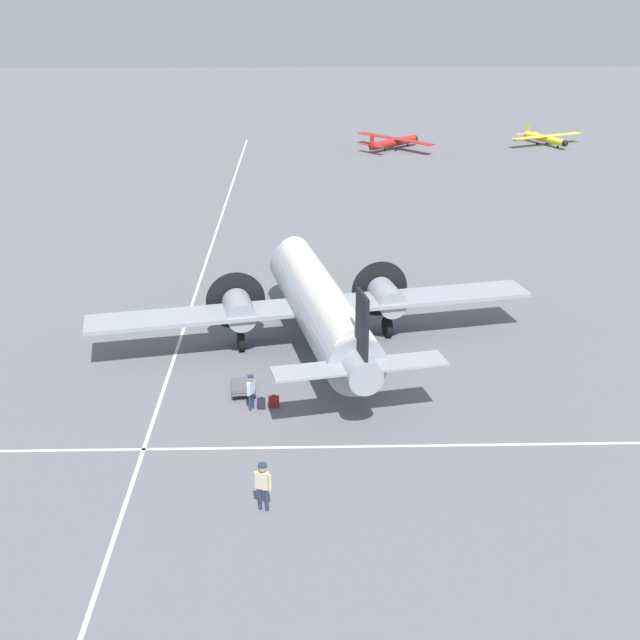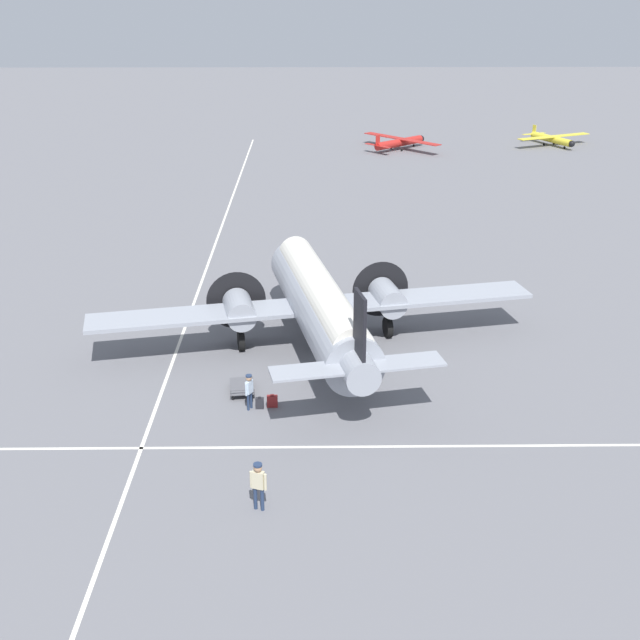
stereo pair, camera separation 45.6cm
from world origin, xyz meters
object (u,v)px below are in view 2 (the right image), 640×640
(light_aircraft_distant, at_px, (401,142))
(suitcase_near_door, at_px, (260,403))
(baggage_cart, at_px, (242,387))
(passenger_boarding, at_px, (249,388))
(light_aircraft_taxiing, at_px, (553,139))
(airliner_main, at_px, (318,301))
(suitcase_upright_spare, at_px, (272,401))
(crew_foreground, at_px, (258,481))

(light_aircraft_distant, bearing_deg, suitcase_near_door, -143.78)
(suitcase_near_door, height_order, baggage_cart, baggage_cart)
(passenger_boarding, xyz_separation_m, light_aircraft_taxiing, (30.58, 61.55, -0.24))
(airliner_main, height_order, light_aircraft_taxiing, airliner_main)
(airliner_main, relative_size, baggage_cart, 12.16)
(airliner_main, relative_size, passenger_boarding, 13.76)
(baggage_cart, bearing_deg, airliner_main, -42.75)
(suitcase_upright_spare, bearing_deg, passenger_boarding, -169.73)
(baggage_cart, bearing_deg, passenger_boarding, -169.95)
(crew_foreground, xyz_separation_m, light_aircraft_taxiing, (29.75, 68.85, -0.39))
(crew_foreground, height_order, baggage_cart, crew_foreground)
(passenger_boarding, relative_size, baggage_cart, 0.88)
(crew_foreground, distance_m, baggage_cart, 9.02)
(crew_foreground, relative_size, passenger_boarding, 1.14)
(light_aircraft_taxiing, bearing_deg, suitcase_upright_spare, -50.36)
(airliner_main, height_order, light_aircraft_distant, airliner_main)
(airliner_main, distance_m, crew_foreground, 13.92)
(airliner_main, distance_m, passenger_boarding, 7.23)
(crew_foreground, relative_size, suitcase_upright_spare, 3.18)
(airliner_main, xyz_separation_m, suitcase_upright_spare, (-2.08, -6.19, -2.31))
(baggage_cart, height_order, light_aircraft_taxiing, light_aircraft_taxiing)
(crew_foreground, bearing_deg, airliner_main, 100.32)
(suitcase_near_door, height_order, light_aircraft_taxiing, light_aircraft_taxiing)
(light_aircraft_distant, height_order, light_aircraft_taxiing, light_aircraft_distant)
(baggage_cart, relative_size, light_aircraft_distant, 0.22)
(light_aircraft_distant, bearing_deg, suitcase_upright_spare, -143.30)
(suitcase_near_door, xyz_separation_m, suitcase_upright_spare, (0.55, 0.14, 0.02))
(airliner_main, relative_size, light_aircraft_taxiing, 2.48)
(crew_foreground, distance_m, light_aircraft_distant, 67.93)
(suitcase_upright_spare, relative_size, light_aircraft_distant, 0.07)
(suitcase_upright_spare, bearing_deg, light_aircraft_distant, 78.70)
(passenger_boarding, bearing_deg, suitcase_upright_spare, -50.02)
(airliner_main, xyz_separation_m, crew_foreground, (-2.23, -13.67, -1.40))
(baggage_cart, bearing_deg, suitcase_near_door, -156.10)
(passenger_boarding, distance_m, suitcase_near_door, 0.89)
(baggage_cart, height_order, light_aircraft_distant, light_aircraft_distant)
(suitcase_upright_spare, distance_m, baggage_cart, 2.01)
(suitcase_near_door, bearing_deg, suitcase_upright_spare, 14.03)
(suitcase_upright_spare, bearing_deg, airliner_main, 71.41)
(crew_foreground, height_order, light_aircraft_taxiing, crew_foreground)
(crew_foreground, xyz_separation_m, passenger_boarding, (-0.83, 7.30, -0.15))
(airliner_main, distance_m, baggage_cart, 6.38)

